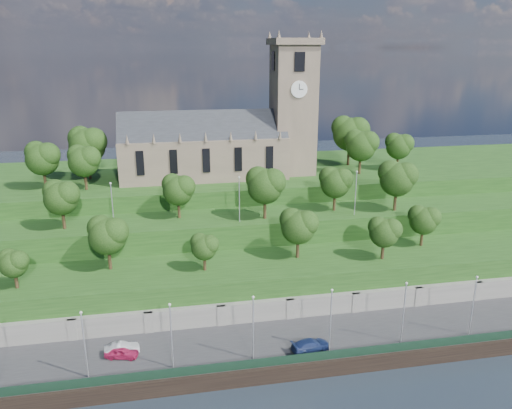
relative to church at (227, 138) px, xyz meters
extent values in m
plane|color=#1B222C|center=(-0.79, -45.98, -22.52)|extent=(320.00, 320.00, 0.00)
cube|color=#2D2D30|center=(-0.79, -39.98, -21.52)|extent=(160.00, 12.00, 2.00)
cube|color=black|center=(-0.79, -46.03, -21.42)|extent=(160.00, 0.50, 2.20)
cube|color=#163322|center=(-0.79, -45.38, -19.92)|extent=(160.00, 0.10, 1.20)
cube|color=slate|center=(-0.79, -33.98, -20.02)|extent=(160.00, 2.00, 5.00)
cube|color=slate|center=(-25.79, -34.78, -20.02)|extent=(1.20, 0.60, 5.00)
cube|color=slate|center=(-15.79, -34.78, -20.02)|extent=(1.20, 0.60, 5.00)
cube|color=slate|center=(-5.79, -34.78, -20.02)|extent=(1.20, 0.60, 5.00)
cube|color=slate|center=(4.21, -34.78, -20.02)|extent=(1.20, 0.60, 5.00)
cube|color=slate|center=(14.21, -34.78, -20.02)|extent=(1.20, 0.60, 5.00)
cube|color=slate|center=(24.21, -34.78, -20.02)|extent=(1.20, 0.60, 5.00)
cube|color=slate|center=(34.21, -34.78, -20.02)|extent=(1.20, 0.60, 5.00)
cube|color=#1E4416|center=(-0.79, -27.98, -18.52)|extent=(160.00, 12.00, 8.00)
cube|color=#1E4416|center=(-0.79, -16.98, -16.52)|extent=(160.00, 10.00, 12.00)
cube|color=#1E4416|center=(-0.79, 4.02, -15.02)|extent=(160.00, 32.00, 15.00)
cube|color=brown|center=(-4.79, 0.02, -3.52)|extent=(32.00, 12.00, 8.00)
cube|color=#23262B|center=(-4.79, 0.02, 0.48)|extent=(32.00, 10.18, 10.18)
cone|color=brown|center=(-18.79, -5.98, 1.38)|extent=(0.70, 0.70, 1.80)
cone|color=brown|center=(-14.12, -5.98, 1.38)|extent=(0.70, 0.70, 1.80)
cone|color=brown|center=(-9.46, -5.98, 1.38)|extent=(0.70, 0.70, 1.80)
cone|color=brown|center=(-4.79, -5.98, 1.38)|extent=(0.70, 0.70, 1.80)
cone|color=brown|center=(-0.12, -5.98, 1.38)|extent=(0.70, 0.70, 1.80)
cone|color=brown|center=(4.54, -5.98, 1.38)|extent=(0.70, 0.70, 1.80)
cone|color=brown|center=(9.21, -5.98, 1.38)|extent=(0.70, 0.70, 1.80)
cube|color=black|center=(-16.79, -6.06, -3.02)|extent=(1.40, 0.25, 4.50)
cube|color=black|center=(-10.79, -6.06, -3.02)|extent=(1.40, 0.25, 4.50)
cube|color=black|center=(-4.79, -6.06, -3.02)|extent=(1.40, 0.25, 4.50)
cube|color=black|center=(1.21, -6.06, -3.02)|extent=(1.40, 0.25, 4.50)
cube|color=black|center=(7.21, -6.06, -3.02)|extent=(1.40, 0.25, 4.50)
cube|color=brown|center=(13.21, 0.02, 4.98)|extent=(8.00, 8.00, 25.00)
cube|color=brown|center=(13.21, 0.02, 18.08)|extent=(9.20, 9.20, 1.20)
cone|color=brown|center=(9.21, -3.98, 19.28)|extent=(0.80, 0.80, 1.60)
cone|color=brown|center=(9.21, 4.02, 19.28)|extent=(0.80, 0.80, 1.60)
cone|color=brown|center=(17.21, -3.98, 19.28)|extent=(0.80, 0.80, 1.60)
cone|color=brown|center=(17.21, 4.02, 19.28)|extent=(0.80, 0.80, 1.60)
cube|color=black|center=(13.21, -4.06, 14.48)|extent=(2.00, 0.25, 3.50)
cube|color=black|center=(13.21, 4.10, 14.48)|extent=(2.00, 0.25, 3.50)
cube|color=black|center=(9.13, 0.02, 14.48)|extent=(0.25, 2.00, 3.50)
cube|color=black|center=(17.29, 0.02, 14.48)|extent=(0.25, 2.00, 3.50)
cylinder|color=white|center=(13.21, -4.10, 9.48)|extent=(3.20, 0.30, 3.20)
cylinder|color=white|center=(17.33, 0.02, 9.48)|extent=(0.30, 3.20, 3.20)
cube|color=black|center=(13.21, -4.28, 9.98)|extent=(0.12, 0.05, 1.10)
cube|color=black|center=(13.61, -4.28, 9.48)|extent=(0.80, 0.05, 0.12)
cylinder|color=#312213|center=(-33.27, -29.98, -13.31)|extent=(0.47, 0.47, 2.43)
sphere|color=#17340E|center=(-33.27, -29.98, -10.96)|extent=(3.78, 3.78, 3.78)
sphere|color=#17340E|center=(-32.51, -30.36, -10.39)|extent=(2.83, 2.83, 2.83)
sphere|color=#17340E|center=(-33.93, -29.51, -10.21)|extent=(2.64, 2.64, 2.64)
cylinder|color=#312213|center=(-21.22, -25.98, -12.74)|extent=(0.52, 0.52, 3.56)
sphere|color=#17340E|center=(-21.22, -25.98, -9.30)|extent=(5.54, 5.54, 5.54)
sphere|color=#17340E|center=(-20.12, -26.54, -8.47)|extent=(4.15, 4.15, 4.15)
sphere|color=#17340E|center=(-22.19, -25.29, -8.19)|extent=(3.88, 3.88, 3.88)
cylinder|color=#312213|center=(-7.43, -28.98, -13.30)|extent=(0.47, 0.47, 2.45)
sphere|color=#17340E|center=(-7.43, -28.98, -10.93)|extent=(3.81, 3.81, 3.81)
sphere|color=#17340E|center=(-6.67, -29.37, -10.36)|extent=(2.86, 2.86, 2.86)
sphere|color=#17340E|center=(-8.10, -28.51, -10.17)|extent=(2.67, 2.67, 2.67)
cylinder|color=#312213|center=(7.29, -26.98, -12.80)|extent=(0.51, 0.51, 3.44)
sphere|color=#17340E|center=(7.29, -26.98, -9.47)|extent=(5.35, 5.35, 5.35)
sphere|color=#17340E|center=(8.37, -27.52, -8.67)|extent=(4.02, 4.02, 4.02)
sphere|color=#17340E|center=(6.36, -26.32, -8.40)|extent=(3.75, 3.75, 3.75)
cylinder|color=#312213|center=(20.14, -29.98, -13.05)|extent=(0.49, 0.49, 2.93)
sphere|color=#17340E|center=(20.14, -29.98, -10.22)|extent=(4.56, 4.56, 4.56)
sphere|color=#17340E|center=(21.05, -30.44, -9.53)|extent=(3.42, 3.42, 3.42)
sphere|color=#17340E|center=(19.34, -29.41, -9.31)|extent=(3.19, 3.19, 3.19)
cylinder|color=#312213|center=(28.87, -25.98, -13.04)|extent=(0.49, 0.49, 2.97)
sphere|color=#17340E|center=(28.87, -25.98, -10.17)|extent=(4.61, 4.61, 4.61)
sphere|color=#17340E|center=(29.79, -26.45, -9.48)|extent=(3.46, 3.46, 3.46)
sphere|color=#17340E|center=(28.06, -25.41, -9.25)|extent=(3.23, 3.23, 3.23)
cylinder|color=#312213|center=(-28.64, -17.98, -8.81)|extent=(0.51, 0.51, 3.43)
sphere|color=#17340E|center=(-28.64, -17.98, -5.50)|extent=(5.33, 5.33, 5.33)
sphere|color=#17340E|center=(-27.57, -18.52, -4.70)|extent=(4.00, 4.00, 4.00)
sphere|color=#17340E|center=(-29.57, -17.32, -4.43)|extent=(3.73, 3.73, 3.73)
cylinder|color=#312213|center=(-10.49, -15.98, -8.89)|extent=(0.50, 0.50, 3.26)
sphere|color=#17340E|center=(-10.49, -15.98, -5.75)|extent=(5.07, 5.07, 5.07)
sphere|color=#17340E|center=(-9.47, -16.49, -4.99)|extent=(3.80, 3.80, 3.80)
sphere|color=#17340E|center=(-11.37, -15.35, -4.73)|extent=(3.55, 3.55, 3.55)
cylinder|color=#312213|center=(3.68, -18.98, -8.62)|extent=(0.53, 0.53, 3.80)
sphere|color=#17340E|center=(3.68, -18.98, -4.94)|extent=(5.92, 5.92, 5.92)
sphere|color=#17340E|center=(4.86, -19.58, -4.06)|extent=(4.44, 4.44, 4.44)
sphere|color=#17340E|center=(2.64, -18.25, -3.76)|extent=(4.14, 4.14, 4.14)
cylinder|color=#312213|center=(16.59, -16.98, -8.84)|extent=(0.51, 0.51, 3.37)
sphere|color=#17340E|center=(16.59, -16.98, -5.58)|extent=(5.25, 5.25, 5.25)
sphere|color=#17340E|center=(17.64, -17.51, -4.79)|extent=(3.93, 3.93, 3.93)
sphere|color=#17340E|center=(15.67, -16.33, -4.53)|extent=(3.67, 3.67, 3.67)
cylinder|color=#312213|center=(27.08, -18.98, -8.60)|extent=(0.53, 0.53, 3.85)
sphere|color=#17340E|center=(27.08, -18.98, -4.87)|extent=(5.99, 5.99, 5.99)
sphere|color=#17340E|center=(28.28, -19.58, -3.97)|extent=(4.49, 4.49, 4.49)
sphere|color=#17340E|center=(26.03, -18.24, -3.67)|extent=(4.19, 4.19, 4.19)
cylinder|color=#312213|center=(-33.87, -3.98, -5.65)|extent=(0.53, 0.53, 3.74)
sphere|color=#17340E|center=(-33.87, -3.98, -2.04)|extent=(5.81, 5.81, 5.81)
sphere|color=#17340E|center=(-32.71, -4.57, -1.17)|extent=(4.36, 4.36, 4.36)
sphere|color=#17340E|center=(-34.89, -3.26, -0.88)|extent=(4.07, 4.07, 4.07)
cylinder|color=#312213|center=(-26.86, 2.02, -5.32)|extent=(0.56, 0.56, 4.40)
sphere|color=#17340E|center=(-26.86, 2.02, -1.06)|extent=(6.85, 6.85, 6.85)
sphere|color=#17340E|center=(-25.49, 1.33, -0.03)|extent=(5.14, 5.14, 5.14)
sphere|color=#17340E|center=(-28.06, 2.87, 0.31)|extent=(4.80, 4.80, 4.80)
cylinder|color=#312213|center=(-26.54, -5.98, -5.77)|extent=(0.52, 0.52, 3.51)
sphere|color=#17340E|center=(-26.54, -5.98, -2.38)|extent=(5.45, 5.45, 5.45)
sphere|color=#17340E|center=(-25.45, -6.53, -1.56)|extent=(4.09, 4.09, 4.09)
sphere|color=#17340E|center=(-27.49, -5.30, -1.29)|extent=(3.82, 3.82, 3.82)
cylinder|color=#312213|center=(26.34, -3.98, -5.59)|extent=(0.53, 0.53, 3.86)
sphere|color=#17340E|center=(26.34, -3.98, -1.86)|extent=(6.01, 6.01, 6.01)
sphere|color=#17340E|center=(27.54, -4.59, -0.95)|extent=(4.51, 4.51, 4.51)
sphere|color=#17340E|center=(25.29, -3.23, -0.65)|extent=(4.21, 4.21, 4.21)
cylinder|color=#312213|center=(26.92, 4.02, -5.22)|extent=(0.56, 0.56, 4.60)
sphere|color=#17340E|center=(26.92, 4.02, -0.78)|extent=(7.15, 7.15, 7.15)
sphere|color=#17340E|center=(28.36, 3.30, 0.30)|extent=(5.37, 5.37, 5.37)
sphere|color=#17340E|center=(25.67, 4.91, 0.66)|extent=(5.01, 5.01, 5.01)
cylinder|color=#312213|center=(35.47, -1.98, -5.86)|extent=(0.51, 0.51, 3.32)
sphere|color=#17340E|center=(35.47, -1.98, -2.65)|extent=(5.16, 5.16, 5.16)
sphere|color=#17340E|center=(36.50, -2.50, -1.88)|extent=(3.87, 3.87, 3.87)
sphere|color=#17340E|center=(34.57, -1.34, -1.62)|extent=(3.61, 3.61, 3.61)
cylinder|color=#B2B2B7|center=(-22.79, -43.48, -16.27)|extent=(0.16, 0.16, 8.51)
sphere|color=silver|center=(-22.79, -43.48, -11.89)|extent=(0.36, 0.36, 0.36)
cylinder|color=#B2B2B7|center=(-12.79, -43.48, -16.27)|extent=(0.16, 0.16, 8.51)
sphere|color=silver|center=(-12.79, -43.48, -11.89)|extent=(0.36, 0.36, 0.36)
cylinder|color=#B2B2B7|center=(-2.79, -43.48, -16.27)|extent=(0.16, 0.16, 8.51)
sphere|color=silver|center=(-2.79, -43.48, -11.89)|extent=(0.36, 0.36, 0.36)
cylinder|color=#B2B2B7|center=(7.21, -43.48, -16.27)|extent=(0.16, 0.16, 8.51)
sphere|color=silver|center=(7.21, -43.48, -11.89)|extent=(0.36, 0.36, 0.36)
cylinder|color=#B2B2B7|center=(17.21, -43.48, -16.27)|extent=(0.16, 0.16, 8.51)
sphere|color=silver|center=(17.21, -43.48, -11.89)|extent=(0.36, 0.36, 0.36)
cylinder|color=#B2B2B7|center=(27.21, -43.48, -16.27)|extent=(0.16, 0.16, 8.51)
sphere|color=silver|center=(27.21, -43.48, -11.89)|extent=(0.36, 0.36, 0.36)
cylinder|color=#B2B2B7|center=(-20.79, -19.98, -6.78)|extent=(0.16, 0.16, 7.49)
sphere|color=silver|center=(-20.79, -19.98, -2.91)|extent=(0.36, 0.36, 0.36)
cylinder|color=#B2B2B7|center=(-0.79, -19.98, -6.78)|extent=(0.16, 0.16, 7.49)
sphere|color=silver|center=(-0.79, -19.98, -2.91)|extent=(0.36, 0.36, 0.36)
cylinder|color=#B2B2B7|center=(19.21, -19.98, -6.78)|extent=(0.16, 0.16, 7.49)
sphere|color=silver|center=(19.21, -19.98, -2.91)|extent=(0.36, 0.36, 0.36)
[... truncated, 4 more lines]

